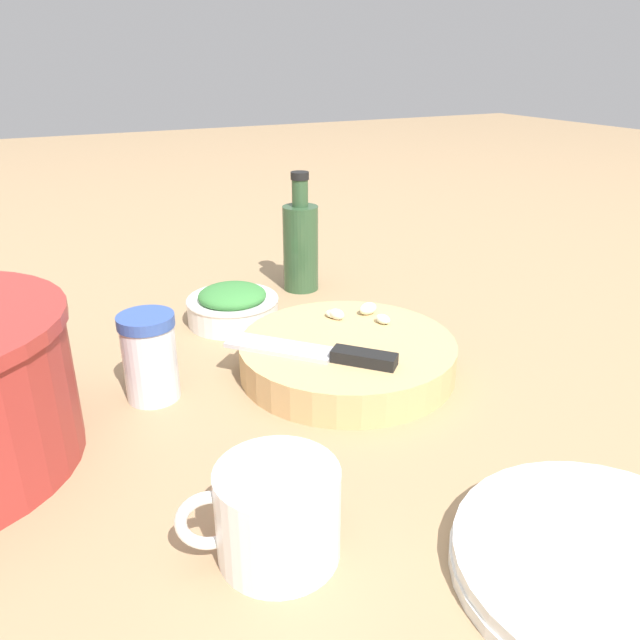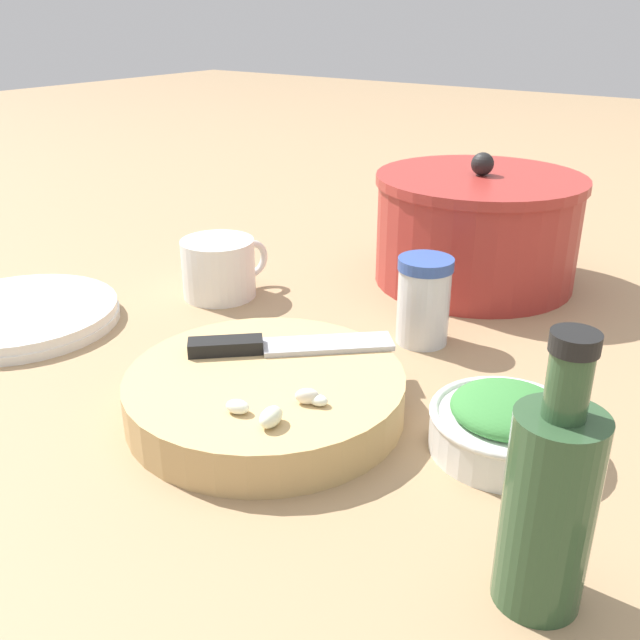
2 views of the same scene
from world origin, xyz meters
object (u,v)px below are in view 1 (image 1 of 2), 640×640
at_px(coffee_mug, 276,514).
at_px(oil_bottle, 301,244).
at_px(garlic_cloves, 359,313).
at_px(herb_bowl, 233,305).
at_px(cutting_board, 347,356).
at_px(spice_jar, 150,357).
at_px(plate_stack, 609,567).
at_px(chef_knife, 320,352).

xyz_separation_m(coffee_mug, oil_bottle, (0.50, -0.25, 0.04)).
distance_m(garlic_cloves, herb_bowl, 0.18).
height_order(garlic_cloves, oil_bottle, oil_bottle).
xyz_separation_m(cutting_board, spice_jar, (0.04, 0.21, 0.03)).
xyz_separation_m(coffee_mug, plate_stack, (-0.13, -0.20, -0.03)).
distance_m(cutting_board, plate_stack, 0.35).
height_order(cutting_board, herb_bowl, herb_bowl).
relative_size(herb_bowl, oil_bottle, 0.69).
bearing_deg(cutting_board, herb_bowl, 19.59).
relative_size(garlic_cloves, coffee_mug, 0.57).
distance_m(cutting_board, chef_knife, 0.06).
distance_m(chef_knife, spice_jar, 0.18).
height_order(coffee_mug, plate_stack, coffee_mug).
xyz_separation_m(cutting_board, oil_bottle, (0.27, -0.07, 0.05)).
bearing_deg(plate_stack, coffee_mug, 57.51).
bearing_deg(garlic_cloves, coffee_mug, 140.50).
height_order(herb_bowl, plate_stack, herb_bowl).
bearing_deg(oil_bottle, chef_knife, 158.73).
bearing_deg(oil_bottle, plate_stack, 174.97).
distance_m(spice_jar, coffee_mug, 0.27).
distance_m(garlic_cloves, oil_bottle, 0.22).
distance_m(herb_bowl, oil_bottle, 0.16).
bearing_deg(coffee_mug, herb_bowl, -15.22).
xyz_separation_m(garlic_cloves, plate_stack, (-0.40, 0.03, -0.04)).
bearing_deg(oil_bottle, garlic_cloves, 173.83).
xyz_separation_m(cutting_board, plate_stack, (-0.35, -0.01, -0.01)).
xyz_separation_m(chef_knife, coffee_mug, (-0.20, 0.14, -0.01)).
bearing_deg(cutting_board, oil_bottle, -14.21).
bearing_deg(herb_bowl, oil_bottle, -60.54).
bearing_deg(herb_bowl, garlic_cloves, -141.33).
relative_size(cutting_board, garlic_cloves, 3.74).
distance_m(chef_knife, herb_bowl, 0.22).
bearing_deg(oil_bottle, herb_bowl, 119.46).
bearing_deg(plate_stack, cutting_board, 2.30).
height_order(spice_jar, coffee_mug, spice_jar).
xyz_separation_m(cutting_board, herb_bowl, (0.19, 0.07, 0.01)).
relative_size(garlic_cloves, oil_bottle, 0.37).
bearing_deg(coffee_mug, cutting_board, -39.12).
distance_m(cutting_board, herb_bowl, 0.21).
relative_size(coffee_mug, plate_stack, 0.53).
bearing_deg(spice_jar, plate_stack, -150.09).
xyz_separation_m(plate_stack, oil_bottle, (0.62, -0.05, 0.06)).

